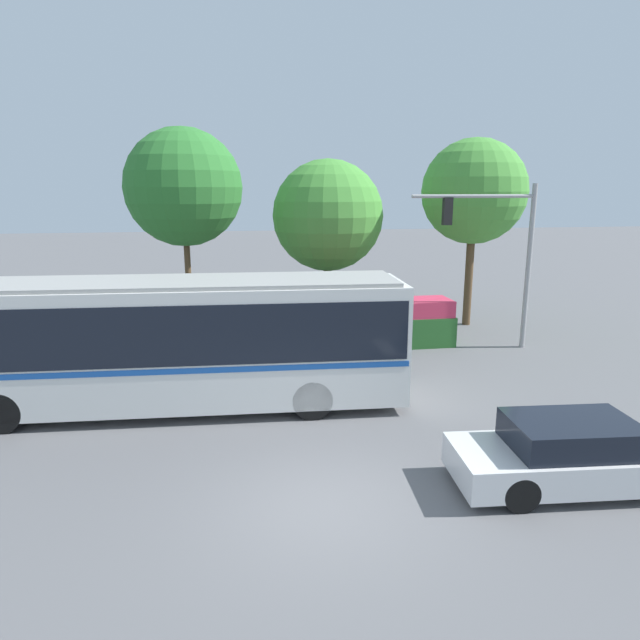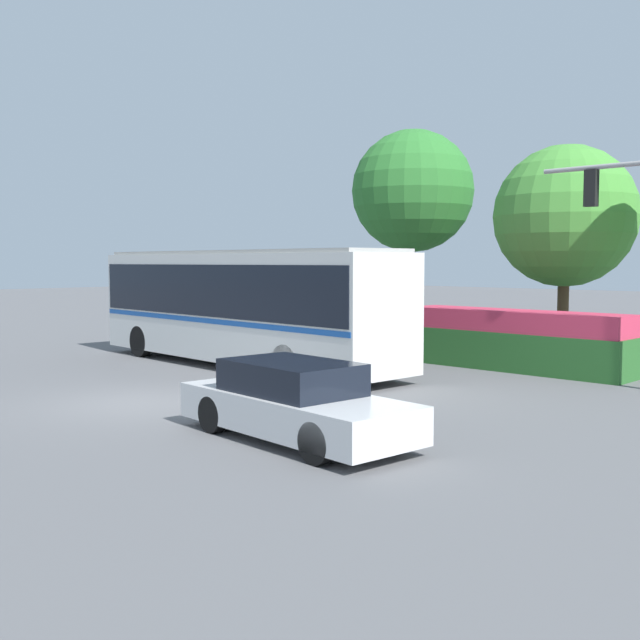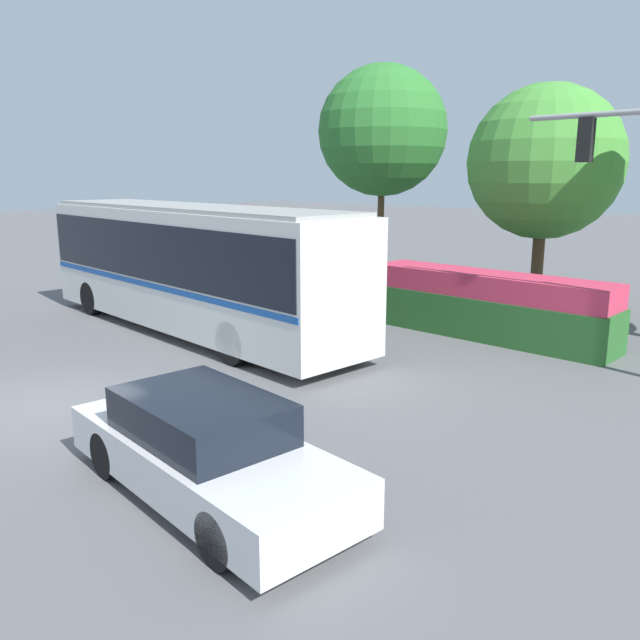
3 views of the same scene
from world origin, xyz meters
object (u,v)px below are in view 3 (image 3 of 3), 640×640
(sedan_foreground, at_px, (206,449))
(street_tree_left, at_px, (382,131))
(city_bus, at_px, (191,261))
(street_tree_centre, at_px, (545,163))

(sedan_foreground, relative_size, street_tree_left, 0.60)
(city_bus, xyz_separation_m, street_tree_centre, (5.52, 8.97, 2.60))
(street_tree_left, xyz_separation_m, street_tree_centre, (5.73, 0.59, -1.14))
(city_bus, height_order, street_tree_centre, street_tree_centre)
(street_tree_left, bearing_deg, city_bus, -88.57)
(city_bus, height_order, street_tree_left, street_tree_left)
(sedan_foreground, xyz_separation_m, street_tree_left, (-7.98, 13.67, 5.01))
(sedan_foreground, height_order, street_tree_centre, street_tree_centre)
(sedan_foreground, distance_m, street_tree_centre, 14.94)
(sedan_foreground, relative_size, street_tree_centre, 0.70)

